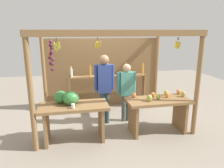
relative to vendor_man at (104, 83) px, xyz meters
The scene contains 7 objects.
ground_plane 1.04m from the vendor_man, 38.86° to the left, with size 12.00×12.00×0.00m, color gray.
market_stall 0.72m from the vendor_man, 75.63° to the left, with size 3.44×2.26×2.24m.
fruit_counter_left 1.08m from the vendor_man, 140.68° to the right, with size 1.40×0.68×1.04m.
fruit_counter_right 1.35m from the vendor_man, 31.24° to the right, with size 1.40×0.64×0.92m.
bottle_shelf_unit 1.01m from the vendor_man, 73.97° to the left, with size 2.21×0.22×1.36m.
vendor_man is the anchor object (origin of this frame).
vendor_woman 0.58m from the vendor_man, ahead, with size 0.48×0.20×1.46m.
Camera 1 is at (-0.96, -4.88, 2.23)m, focal length 33.59 mm.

